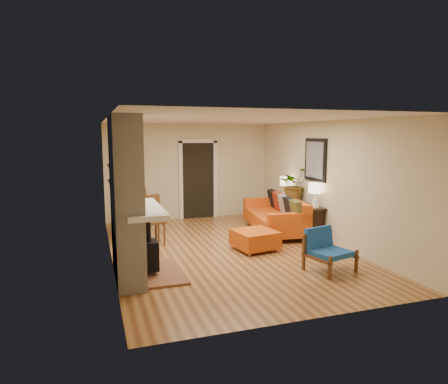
% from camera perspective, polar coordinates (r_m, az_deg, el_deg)
% --- Properties ---
extents(room_shell, '(6.50, 6.50, 6.50)m').
position_cam_1_polar(room_shell, '(10.58, -1.07, 2.43)').
color(room_shell, '#B58045').
rests_on(room_shell, ground).
extents(fireplace, '(1.09, 1.68, 2.60)m').
position_cam_1_polar(fireplace, '(6.52, -13.48, -1.44)').
color(fireplace, white).
rests_on(fireplace, ground).
extents(sofa, '(1.27, 2.39, 0.90)m').
position_cam_1_polar(sofa, '(9.63, 7.69, -3.32)').
color(sofa, silver).
rests_on(sofa, ground).
extents(ottoman, '(0.90, 0.90, 0.39)m').
position_cam_1_polar(ottoman, '(8.11, 4.43, -6.67)').
color(ottoman, silver).
rests_on(ottoman, ground).
extents(blue_chair, '(0.83, 0.82, 0.72)m').
position_cam_1_polar(blue_chair, '(7.11, 14.35, -7.71)').
color(blue_chair, brown).
rests_on(blue_chair, ground).
extents(dining_table, '(1.02, 1.97, 1.04)m').
position_cam_1_polar(dining_table, '(9.14, -12.06, -2.23)').
color(dining_table, brown).
rests_on(dining_table, ground).
extents(console_table, '(0.34, 1.85, 0.72)m').
position_cam_1_polar(console_table, '(9.58, 10.67, -2.34)').
color(console_table, black).
rests_on(console_table, ground).
extents(lamp_near, '(0.30, 0.30, 0.54)m').
position_cam_1_polar(lamp_near, '(8.91, 12.91, -0.03)').
color(lamp_near, white).
rests_on(lamp_near, console_table).
extents(lamp_far, '(0.30, 0.30, 0.54)m').
position_cam_1_polar(lamp_far, '(10.10, 8.85, 1.04)').
color(lamp_far, white).
rests_on(lamp_far, console_table).
extents(houseplant, '(0.87, 0.81, 0.80)m').
position_cam_1_polar(houseplant, '(9.72, 9.95, 1.09)').
color(houseplant, '#1E5919').
rests_on(houseplant, console_table).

